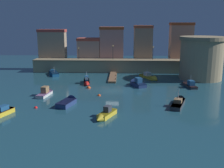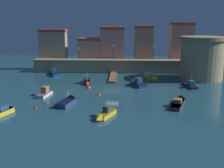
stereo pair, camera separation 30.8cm
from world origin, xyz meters
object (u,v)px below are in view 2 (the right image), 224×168
at_px(moored_boat_1, 179,102).
at_px(mooring_buoy_1, 36,108).
at_px(fortress_tower, 202,58).
at_px(moored_boat_3, 68,102).
at_px(moored_boat_7, 151,77).
at_px(moored_boat_8, 54,73).
at_px(moored_boat_4, 189,84).
at_px(moored_boat_0, 46,92).
at_px(moored_boat_5, 87,82).
at_px(mooring_buoy_2, 99,96).
at_px(moored_boat_2, 137,83).
at_px(mooring_buoy_0, 89,88).
at_px(quay_lamp_0, 79,51).
at_px(quay_lamp_2, 154,51).
at_px(quay_lamp_1, 113,50).
at_px(moored_boat_6, 104,115).

xyz_separation_m(moored_boat_1, mooring_buoy_1, (-21.92, -2.77, -0.38)).
bearing_deg(fortress_tower, moored_boat_3, -141.92).
height_order(moored_boat_7, moored_boat_8, moored_boat_7).
distance_m(moored_boat_4, moored_boat_8, 32.23).
relative_size(moored_boat_0, moored_boat_5, 0.94).
distance_m(mooring_buoy_1, mooring_buoy_2, 11.51).
height_order(moored_boat_2, mooring_buoy_0, moored_boat_2).
height_order(quay_lamp_0, moored_boat_2, quay_lamp_0).
distance_m(quay_lamp_2, mooring_buoy_1, 37.32).
height_order(fortress_tower, mooring_buoy_2, fortress_tower).
distance_m(quay_lamp_0, quay_lamp_1, 8.81).
xyz_separation_m(quay_lamp_1, moored_boat_7, (8.79, -8.45, -5.24)).
bearing_deg(moored_boat_5, moored_boat_6, 6.05).
bearing_deg(mooring_buoy_0, fortress_tower, 22.10).
xyz_separation_m(quay_lamp_2, moored_boat_3, (-16.14, -28.46, -5.06)).
relative_size(moored_boat_8, mooring_buoy_1, 11.91).
bearing_deg(moored_boat_2, moored_boat_6, 140.43).
relative_size(fortress_tower, mooring_buoy_2, 17.02).
xyz_separation_m(fortress_tower, mooring_buoy_2, (-21.71, -15.26, -4.81)).
height_order(moored_boat_6, moored_boat_7, moored_boat_7).
relative_size(moored_boat_8, mooring_buoy_2, 10.73).
height_order(fortress_tower, moored_boat_1, fortress_tower).
bearing_deg(moored_boat_6, moored_boat_5, -141.11).
height_order(moored_boat_0, moored_boat_3, moored_boat_0).
relative_size(quay_lamp_2, mooring_buoy_0, 4.37).
relative_size(quay_lamp_1, moored_boat_6, 0.76).
distance_m(quay_lamp_1, moored_boat_5, 15.85).
distance_m(quay_lamp_1, moored_boat_3, 29.54).
distance_m(moored_boat_0, moored_boat_8, 19.12).
relative_size(moored_boat_4, moored_boat_7, 0.89).
bearing_deg(moored_boat_5, mooring_buoy_1, -26.88).
height_order(quay_lamp_0, mooring_buoy_0, quay_lamp_0).
distance_m(quay_lamp_1, moored_boat_2, 16.86).
xyz_separation_m(moored_boat_1, moored_boat_5, (-16.37, 13.65, 0.09)).
bearing_deg(quay_lamp_0, moored_boat_3, -84.34).
bearing_deg(moored_boat_0, moored_boat_6, -127.14).
distance_m(moored_boat_2, mooring_buoy_1, 22.13).
relative_size(moored_boat_2, mooring_buoy_0, 6.87).
xyz_separation_m(quay_lamp_2, moored_boat_0, (-21.19, -23.08, -5.01)).
relative_size(moored_boat_3, mooring_buoy_1, 9.52).
bearing_deg(moored_boat_6, moored_boat_7, -173.78).
xyz_separation_m(moored_boat_5, moored_boat_7, (13.80, 5.69, -0.10)).
bearing_deg(moored_boat_3, quay_lamp_1, 4.24).
height_order(moored_boat_1, mooring_buoy_1, moored_boat_1).
relative_size(fortress_tower, moored_boat_3, 1.98).
bearing_deg(quay_lamp_2, moored_boat_1, -87.53).
relative_size(quay_lamp_0, mooring_buoy_1, 5.60).
distance_m(moored_boat_5, mooring_buoy_0, 3.86).
distance_m(quay_lamp_0, moored_boat_8, 8.59).
height_order(moored_boat_3, moored_boat_7, moored_boat_7).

